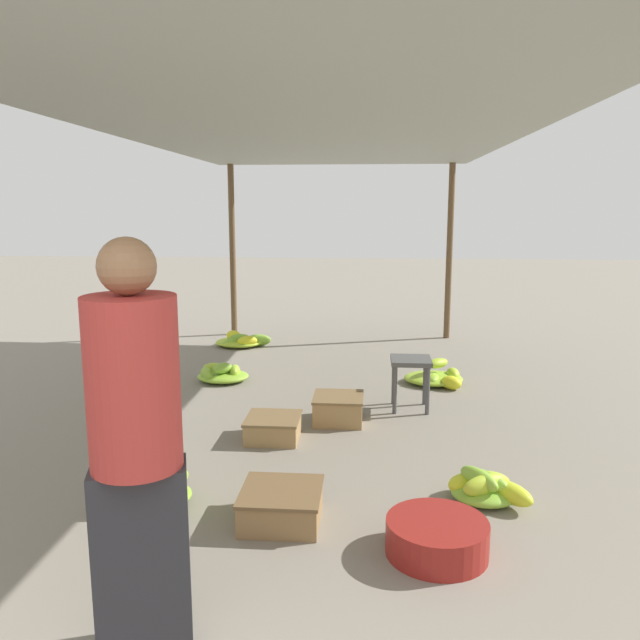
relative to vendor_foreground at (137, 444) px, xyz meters
The scene contains 14 objects.
canopy_post_back_left 6.19m from the vendor_foreground, 99.10° to the left, with size 0.08×0.08×2.28m, color brown.
canopy_post_back_right 6.40m from the vendor_foreground, 72.76° to the left, with size 0.08×0.08×2.28m, color brown.
canopy_tarp 3.27m from the vendor_foreground, 81.00° to the left, with size 3.27×6.82×0.04m, color #9EA399.
vendor_foreground is the anchor object (origin of this frame).
stool 3.32m from the vendor_foreground, 68.13° to the left, with size 0.34×0.34×0.45m.
basin_black 1.61m from the vendor_foreground, 31.67° to the left, with size 0.51×0.51×0.18m.
banana_pile_left_0 1.40m from the vendor_foreground, 106.86° to the left, with size 0.51×0.45×0.29m.
banana_pile_left_1 3.90m from the vendor_foreground, 99.04° to the left, with size 0.51×0.45×0.20m.
banana_pile_left_2 5.46m from the vendor_foreground, 97.80° to the left, with size 0.70×0.51×0.19m.
banana_pile_right_0 2.21m from the vendor_foreground, 41.05° to the left, with size 0.53×0.45×0.20m.
banana_pile_right_1 4.22m from the vendor_foreground, 68.22° to the left, with size 0.58×0.57×0.25m.
crate_near 2.38m from the vendor_foreground, 85.99° to the left, with size 0.40×0.40×0.17m.
crate_mid 1.32m from the vendor_foreground, 68.68° to the left, with size 0.44×0.44×0.19m.
crate_far 2.84m from the vendor_foreground, 76.87° to the left, with size 0.40×0.40×0.22m.
Camera 1 is at (0.41, -1.54, 1.71)m, focal length 35.00 mm.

